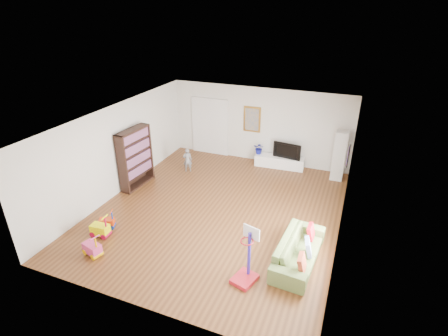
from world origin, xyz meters
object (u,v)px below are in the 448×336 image
at_px(media_console, 279,162).
at_px(sofa, 299,250).
at_px(basketball_hoop, 245,257).
at_px(bookshelf, 135,158).

distance_m(media_console, sofa, 4.99).
relative_size(sofa, basketball_hoop, 1.59).
distance_m(sofa, basketball_hoop, 1.44).
bearing_deg(sofa, media_console, 22.45).
bearing_deg(bookshelf, sofa, -13.73).
bearing_deg(media_console, sofa, -74.69).
bearing_deg(bookshelf, basketball_hoop, -27.59).
relative_size(bookshelf, sofa, 0.93).
xyz_separation_m(bookshelf, sofa, (5.48, -1.74, -0.64)).
relative_size(media_console, sofa, 0.85).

